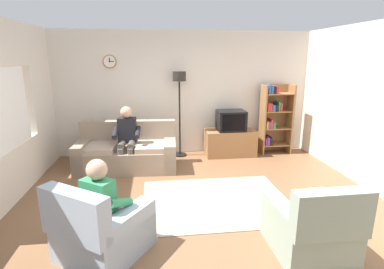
{
  "coord_description": "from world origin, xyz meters",
  "views": [
    {
      "loc": [
        -0.67,
        -3.96,
        2.14
      ],
      "look_at": [
        -0.04,
        1.04,
        0.82
      ],
      "focal_mm": 27.72,
      "sensor_mm": 36.0,
      "label": 1
    }
  ],
  "objects_px": {
    "bookshelf": "(274,117)",
    "person_in_left_armchair": "(106,202)",
    "floor_lamp": "(179,91)",
    "tv": "(231,121)",
    "armchair_near_bookshelf": "(311,229)",
    "person_on_couch": "(127,135)",
    "couch": "(127,153)",
    "armchair_near_window": "(102,231)",
    "tv_stand": "(230,142)"
  },
  "relations": [
    {
      "from": "couch",
      "to": "armchair_near_window",
      "type": "distance_m",
      "value": 2.68
    },
    {
      "from": "armchair_near_window",
      "to": "tv_stand",
      "type": "bearing_deg",
      "value": 55.05
    },
    {
      "from": "tv",
      "to": "bookshelf",
      "type": "height_order",
      "value": "bookshelf"
    },
    {
      "from": "couch",
      "to": "armchair_near_window",
      "type": "height_order",
      "value": "same"
    },
    {
      "from": "floor_lamp",
      "to": "person_on_couch",
      "type": "bearing_deg",
      "value": -144.4
    },
    {
      "from": "bookshelf",
      "to": "floor_lamp",
      "type": "xyz_separation_m",
      "value": [
        -2.13,
        0.03,
        0.62
      ]
    },
    {
      "from": "tv",
      "to": "armchair_near_window",
      "type": "distance_m",
      "value": 3.96
    },
    {
      "from": "floor_lamp",
      "to": "armchair_near_window",
      "type": "bearing_deg",
      "value": -108.97
    },
    {
      "from": "floor_lamp",
      "to": "armchair_near_bookshelf",
      "type": "height_order",
      "value": "floor_lamp"
    },
    {
      "from": "armchair_near_bookshelf",
      "to": "person_on_couch",
      "type": "xyz_separation_m",
      "value": [
        -2.23,
        2.81,
        0.41
      ]
    },
    {
      "from": "tv_stand",
      "to": "floor_lamp",
      "type": "xyz_separation_m",
      "value": [
        -1.12,
        0.1,
        1.16
      ]
    },
    {
      "from": "person_on_couch",
      "to": "tv",
      "type": "bearing_deg",
      "value": 16.43
    },
    {
      "from": "couch",
      "to": "person_on_couch",
      "type": "bearing_deg",
      "value": -79.1
    },
    {
      "from": "floor_lamp",
      "to": "armchair_near_window",
      "type": "height_order",
      "value": "floor_lamp"
    },
    {
      "from": "couch",
      "to": "tv_stand",
      "type": "xyz_separation_m",
      "value": [
        2.21,
        0.56,
        -0.03
      ]
    },
    {
      "from": "armchair_near_bookshelf",
      "to": "person_on_couch",
      "type": "relative_size",
      "value": 0.73
    },
    {
      "from": "bookshelf",
      "to": "armchair_near_bookshelf",
      "type": "bearing_deg",
      "value": -105.46
    },
    {
      "from": "couch",
      "to": "floor_lamp",
      "type": "relative_size",
      "value": 1.05
    },
    {
      "from": "armchair_near_window",
      "to": "armchair_near_bookshelf",
      "type": "bearing_deg",
      "value": -6.01
    },
    {
      "from": "armchair_near_window",
      "to": "floor_lamp",
      "type": "bearing_deg",
      "value": 71.03
    },
    {
      "from": "floor_lamp",
      "to": "armchair_near_bookshelf",
      "type": "bearing_deg",
      "value": -72.18
    },
    {
      "from": "tv",
      "to": "person_on_couch",
      "type": "height_order",
      "value": "person_on_couch"
    },
    {
      "from": "bookshelf",
      "to": "armchair_near_window",
      "type": "distance_m",
      "value": 4.69
    },
    {
      "from": "tv",
      "to": "armchair_near_bookshelf",
      "type": "xyz_separation_m",
      "value": [
        0.03,
        -3.46,
        -0.5
      ]
    },
    {
      "from": "couch",
      "to": "armchair_near_bookshelf",
      "type": "xyz_separation_m",
      "value": [
        2.25,
        -2.92,
        -0.02
      ]
    },
    {
      "from": "couch",
      "to": "bookshelf",
      "type": "relative_size",
      "value": 1.25
    },
    {
      "from": "bookshelf",
      "to": "tv_stand",
      "type": "bearing_deg",
      "value": -175.99
    },
    {
      "from": "floor_lamp",
      "to": "armchair_near_bookshelf",
      "type": "distance_m",
      "value": 3.94
    },
    {
      "from": "armchair_near_window",
      "to": "armchair_near_bookshelf",
      "type": "distance_m",
      "value": 2.31
    },
    {
      "from": "bookshelf",
      "to": "floor_lamp",
      "type": "relative_size",
      "value": 0.84
    },
    {
      "from": "bookshelf",
      "to": "person_in_left_armchair",
      "type": "distance_m",
      "value": 4.58
    },
    {
      "from": "armchair_near_window",
      "to": "couch",
      "type": "bearing_deg",
      "value": 88.91
    },
    {
      "from": "person_on_couch",
      "to": "tv_stand",
      "type": "bearing_deg",
      "value": 17.02
    },
    {
      "from": "armchair_near_window",
      "to": "armchair_near_bookshelf",
      "type": "height_order",
      "value": "same"
    },
    {
      "from": "tv_stand",
      "to": "floor_lamp",
      "type": "relative_size",
      "value": 0.59
    },
    {
      "from": "floor_lamp",
      "to": "armchair_near_window",
      "type": "distance_m",
      "value": 3.72
    },
    {
      "from": "tv",
      "to": "floor_lamp",
      "type": "xyz_separation_m",
      "value": [
        -1.12,
        0.12,
        0.66
      ]
    },
    {
      "from": "tv",
      "to": "armchair_near_window",
      "type": "height_order",
      "value": "tv"
    },
    {
      "from": "person_in_left_armchair",
      "to": "bookshelf",
      "type": "bearing_deg",
      "value": 45.07
    },
    {
      "from": "armchair_near_bookshelf",
      "to": "tv_stand",
      "type": "bearing_deg",
      "value": 90.57
    },
    {
      "from": "tv_stand",
      "to": "bookshelf",
      "type": "xyz_separation_m",
      "value": [
        1.02,
        0.07,
        0.54
      ]
    },
    {
      "from": "bookshelf",
      "to": "armchair_near_bookshelf",
      "type": "xyz_separation_m",
      "value": [
        -0.98,
        -3.55,
        -0.54
      ]
    },
    {
      "from": "tv",
      "to": "armchair_near_bookshelf",
      "type": "relative_size",
      "value": 0.67
    },
    {
      "from": "tv",
      "to": "bookshelf",
      "type": "distance_m",
      "value": 1.02
    },
    {
      "from": "couch",
      "to": "person_on_couch",
      "type": "distance_m",
      "value": 0.4
    },
    {
      "from": "armchair_near_window",
      "to": "person_in_left_armchair",
      "type": "bearing_deg",
      "value": 55.04
    },
    {
      "from": "armchair_near_window",
      "to": "person_in_left_armchair",
      "type": "distance_m",
      "value": 0.33
    },
    {
      "from": "couch",
      "to": "person_in_left_armchair",
      "type": "distance_m",
      "value": 2.62
    },
    {
      "from": "tv_stand",
      "to": "person_in_left_armchair",
      "type": "xyz_separation_m",
      "value": [
        -2.21,
        -3.17,
        0.32
      ]
    },
    {
      "from": "tv_stand",
      "to": "bookshelf",
      "type": "distance_m",
      "value": 1.15
    }
  ]
}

